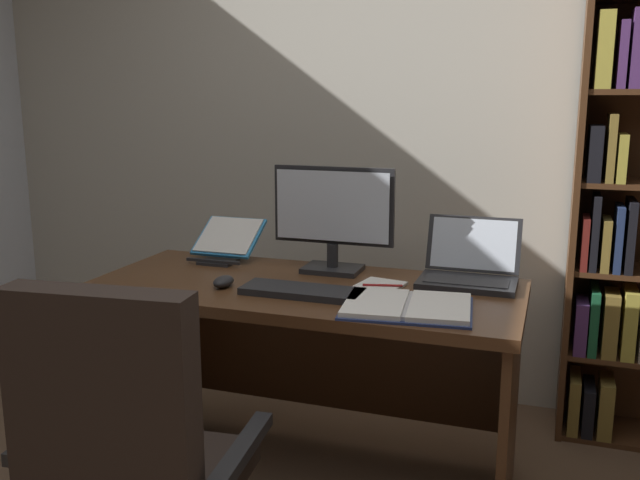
{
  "coord_description": "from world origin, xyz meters",
  "views": [
    {
      "loc": [
        0.61,
        -1.37,
        1.43
      ],
      "look_at": [
        -0.15,
        0.84,
        0.94
      ],
      "focal_mm": 38.83,
      "sensor_mm": 36.0,
      "label": 1
    }
  ],
  "objects": [
    {
      "name": "keyboard",
      "position": [
        -0.19,
        0.77,
        0.77
      ],
      "size": [
        0.42,
        0.15,
        0.02
      ],
      "primitive_type": "cube",
      "color": "#232326",
      "rests_on": "desk"
    },
    {
      "name": "computer_mouse",
      "position": [
        -0.49,
        0.77,
        0.78
      ],
      "size": [
        0.06,
        0.1,
        0.04
      ],
      "primitive_type": "ellipsoid",
      "color": "#232326",
      "rests_on": "desk"
    },
    {
      "name": "open_binder",
      "position": [
        0.18,
        0.72,
        0.77
      ],
      "size": [
        0.44,
        0.36,
        0.02
      ],
      "rotation": [
        0.0,
        0.0,
        0.11
      ],
      "color": "navy",
      "rests_on": "desk"
    },
    {
      "name": "pen",
      "position": [
        0.05,
        0.93,
        0.77
      ],
      "size": [
        0.14,
        0.04,
        0.01
      ],
      "primitive_type": "cylinder",
      "rotation": [
        0.0,
        1.57,
        0.24
      ],
      "color": "maroon",
      "rests_on": "notepad"
    },
    {
      "name": "wall_back",
      "position": [
        0.0,
        1.87,
        1.38
      ],
      "size": [
        5.11,
        0.12,
        2.76
      ],
      "primitive_type": "cube",
      "color": "beige",
      "rests_on": "ground"
    },
    {
      "name": "monitor",
      "position": [
        -0.19,
        1.11,
        0.96
      ],
      "size": [
        0.48,
        0.16,
        0.41
      ],
      "color": "#232326",
      "rests_on": "desk"
    },
    {
      "name": "notepad",
      "position": [
        0.03,
        0.93,
        0.76
      ],
      "size": [
        0.19,
        0.23,
        0.01
      ],
      "primitive_type": "cube",
      "rotation": [
        0.0,
        0.0,
        -0.19
      ],
      "color": "white",
      "rests_on": "desk"
    },
    {
      "name": "reading_stand_with_book",
      "position": [
        -0.67,
        1.17,
        0.83
      ],
      "size": [
        0.26,
        0.27,
        0.16
      ],
      "color": "#232326",
      "rests_on": "desk"
    },
    {
      "name": "laptop",
      "position": [
        0.33,
        1.12,
        0.81
      ],
      "size": [
        0.35,
        0.3,
        0.22
      ],
      "color": "#232326",
      "rests_on": "desk"
    },
    {
      "name": "desk",
      "position": [
        -0.23,
        0.96,
        0.54
      ],
      "size": [
        1.55,
        0.7,
        0.76
      ],
      "color": "#4C2D19",
      "rests_on": "ground"
    }
  ]
}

